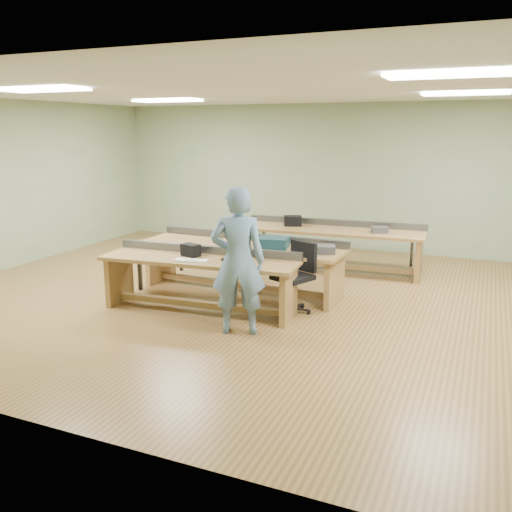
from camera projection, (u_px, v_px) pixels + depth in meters
name	position (u px, v px, depth m)	size (l,w,h in m)	color
floor	(264.00, 299.00, 8.06)	(10.00, 10.00, 0.00)	olive
ceiling	(265.00, 89.00, 7.38)	(10.00, 10.00, 0.00)	silver
wall_back	(337.00, 177.00, 11.30)	(10.00, 0.04, 3.00)	#90A27B
wall_front	(66.00, 259.00, 4.14)	(10.00, 0.04, 3.00)	#90A27B
wall_left	(5.00, 185.00, 9.64)	(0.04, 8.00, 3.00)	#90A27B
fluor_panels	(265.00, 92.00, 7.38)	(6.20, 3.50, 0.03)	white
workbench_front	(200.00, 272.00, 7.47)	(2.80, 0.96, 0.86)	olive
workbench_mid	(242.00, 256.00, 8.36)	(3.22, 0.96, 0.86)	olive
workbench_back	(330.00, 239.00, 9.65)	(3.31, 1.03, 0.86)	olive
person	(238.00, 261.00, 6.55)	(0.67, 0.44, 1.83)	slate
laptop_base	(236.00, 260.00, 7.24)	(0.31, 0.26, 0.03)	black
laptop_screen	(243.00, 242.00, 7.26)	(0.31, 0.02, 0.25)	black
keyboard	(191.00, 260.00, 7.22)	(0.45, 0.15, 0.03)	white
trackball_mouse	(249.00, 267.00, 6.81)	(0.13, 0.15, 0.06)	white
camera_bag	(191.00, 250.00, 7.52)	(0.25, 0.16, 0.17)	black
task_chair	(295.00, 287.00, 7.46)	(0.69, 0.69, 0.97)	black
parts_bin_teal	(273.00, 243.00, 8.04)	(0.44, 0.33, 0.15)	#12313B
parts_bin_grey	(321.00, 249.00, 7.72)	(0.41, 0.26, 0.11)	#333436
mug	(241.00, 241.00, 8.31)	(0.12, 0.12, 0.09)	#333436
drinks_can	(245.00, 242.00, 8.21)	(0.06, 0.06, 0.12)	silver
storage_box_back	(293.00, 221.00, 9.89)	(0.31, 0.22, 0.18)	black
tray_back	(380.00, 230.00, 9.22)	(0.26, 0.19, 0.11)	#333436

